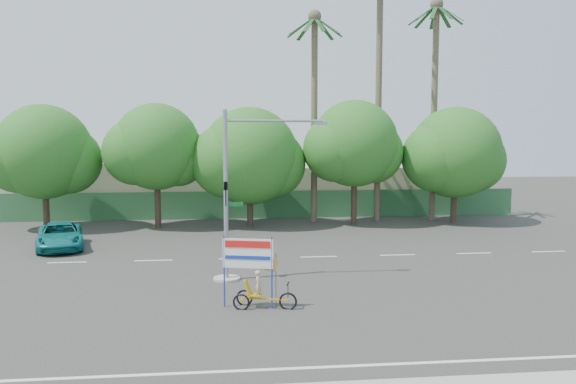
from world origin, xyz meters
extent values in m
plane|color=#33302D|center=(0.00, 0.00, 0.00)|extent=(120.00, 120.00, 0.00)
cube|color=#336B3D|center=(0.00, 21.50, 1.00)|extent=(38.00, 0.08, 2.00)
cube|color=#BDB597|center=(-10.00, 26.00, 2.00)|extent=(12.00, 8.00, 4.00)
cube|color=#BDB597|center=(8.00, 26.00, 1.80)|extent=(14.00, 8.00, 3.60)
cylinder|color=#473828|center=(-14.00, 18.00, 1.76)|extent=(0.40, 0.40, 3.52)
sphere|color=#1F5C1B|center=(-14.00, 18.00, 4.96)|extent=(6.00, 6.00, 6.00)
sphere|color=#1F5C1B|center=(-12.65, 18.30, 4.40)|extent=(4.32, 4.32, 4.32)
sphere|color=#1F5C1B|center=(-15.35, 17.75, 4.64)|extent=(4.56, 4.56, 4.56)
cylinder|color=#473828|center=(-7.00, 18.00, 1.87)|extent=(0.40, 0.40, 3.74)
sphere|color=#1F5C1B|center=(-7.00, 18.00, 5.27)|extent=(5.60, 5.60, 5.60)
sphere|color=#1F5C1B|center=(-5.74, 18.30, 4.68)|extent=(4.03, 4.03, 4.03)
sphere|color=#1F5C1B|center=(-8.26, 17.75, 4.93)|extent=(4.26, 4.26, 4.26)
cylinder|color=#473828|center=(-1.00, 18.00, 1.65)|extent=(0.40, 0.40, 3.30)
sphere|color=#1F5C1B|center=(-1.00, 18.00, 4.65)|extent=(6.40, 6.40, 6.40)
sphere|color=#1F5C1B|center=(0.44, 18.30, 4.12)|extent=(4.61, 4.61, 4.61)
sphere|color=#1F5C1B|center=(-2.44, 17.75, 4.35)|extent=(4.86, 4.86, 4.86)
cylinder|color=#473828|center=(6.00, 18.00, 1.94)|extent=(0.40, 0.40, 3.87)
sphere|color=#1F5C1B|center=(6.00, 18.00, 5.46)|extent=(5.80, 5.80, 5.80)
sphere|color=#1F5C1B|center=(7.30, 18.30, 4.84)|extent=(4.18, 4.18, 4.18)
sphere|color=#1F5C1B|center=(4.70, 17.75, 5.10)|extent=(4.41, 4.41, 4.41)
cylinder|color=#473828|center=(13.00, 18.00, 1.72)|extent=(0.40, 0.40, 3.43)
sphere|color=#1F5C1B|center=(13.00, 18.00, 4.84)|extent=(6.20, 6.20, 6.20)
sphere|color=#1F5C1B|center=(14.39, 18.30, 4.29)|extent=(4.46, 4.46, 4.46)
sphere|color=#1F5C1B|center=(11.61, 17.75, 4.52)|extent=(4.71, 4.71, 4.71)
cylinder|color=#70604C|center=(8.00, 19.50, 8.50)|extent=(0.44, 0.44, 17.00)
cylinder|color=#70604C|center=(12.00, 19.50, 7.50)|extent=(0.44, 0.44, 15.00)
sphere|color=#70604C|center=(12.00, 19.50, 15.00)|extent=(0.90, 0.90, 0.90)
cube|color=#1C4C21|center=(12.94, 19.50, 14.34)|extent=(1.91, 0.28, 1.36)
cube|color=#1C4C21|center=(12.72, 20.11, 14.34)|extent=(1.65, 1.44, 1.36)
cube|color=#1C4C21|center=(12.16, 20.43, 14.34)|extent=(0.61, 1.93, 1.36)
cube|color=#1C4C21|center=(11.53, 20.32, 14.34)|extent=(1.20, 1.80, 1.36)
cube|color=#1C4C21|center=(11.11, 19.82, 14.34)|extent=(1.89, 0.92, 1.36)
cube|color=#1C4C21|center=(11.11, 19.18, 14.34)|extent=(1.89, 0.92, 1.36)
cube|color=#1C4C21|center=(11.53, 18.68, 14.34)|extent=(1.20, 1.80, 1.36)
cube|color=#1C4C21|center=(12.16, 18.57, 14.34)|extent=(0.61, 1.93, 1.36)
cube|color=#1C4C21|center=(12.72, 18.89, 14.34)|extent=(1.65, 1.44, 1.36)
cylinder|color=#70604C|center=(3.50, 19.50, 7.00)|extent=(0.44, 0.44, 14.00)
sphere|color=#70604C|center=(3.50, 19.50, 14.00)|extent=(0.90, 0.90, 0.90)
cube|color=#1C4C21|center=(4.44, 19.50, 13.34)|extent=(1.91, 0.28, 1.36)
cube|color=#1C4C21|center=(4.22, 20.11, 13.34)|extent=(1.65, 1.44, 1.36)
cube|color=#1C4C21|center=(3.66, 20.43, 13.34)|extent=(0.61, 1.93, 1.36)
cube|color=#1C4C21|center=(3.03, 20.32, 13.34)|extent=(1.20, 1.80, 1.36)
cube|color=#1C4C21|center=(2.61, 19.82, 13.34)|extent=(1.89, 0.92, 1.36)
cube|color=#1C4C21|center=(2.61, 19.18, 13.34)|extent=(1.89, 0.92, 1.36)
cube|color=#1C4C21|center=(3.03, 18.68, 13.34)|extent=(1.20, 1.80, 1.36)
cube|color=#1C4C21|center=(3.66, 18.57, 13.34)|extent=(0.61, 1.93, 1.36)
cube|color=#1C4C21|center=(4.22, 18.89, 13.34)|extent=(1.65, 1.44, 1.36)
cylinder|color=gray|center=(-2.50, 4.00, 0.05)|extent=(1.10, 1.10, 0.10)
cylinder|color=gray|center=(-2.50, 4.00, 3.50)|extent=(0.18, 0.18, 7.00)
cylinder|color=gray|center=(-0.50, 4.00, 6.55)|extent=(4.00, 0.10, 0.10)
cube|color=gray|center=(1.40, 4.00, 6.45)|extent=(0.55, 0.20, 0.12)
imported|color=black|center=(-2.50, 3.78, 3.60)|extent=(0.16, 0.20, 1.00)
cube|color=#14662D|center=(-2.15, 4.00, 3.15)|extent=(0.70, 0.04, 0.18)
torus|color=black|center=(-0.39, -0.25, 0.28)|extent=(0.63, 0.22, 0.63)
torus|color=black|center=(-1.86, 0.38, 0.26)|extent=(0.59, 0.21, 0.59)
torus|color=black|center=(-1.99, -0.13, 0.26)|extent=(0.59, 0.21, 0.59)
cube|color=gold|center=(-1.16, -0.06, 0.33)|extent=(1.55, 0.43, 0.06)
cube|color=gold|center=(-1.93, 0.13, 0.28)|extent=(0.19, 0.56, 0.05)
cube|color=gold|center=(-1.52, 0.03, 0.47)|extent=(0.55, 0.49, 0.06)
cube|color=gold|center=(-1.76, 0.09, 0.73)|extent=(0.30, 0.43, 0.50)
cylinder|color=black|center=(-0.39, -0.25, 0.65)|extent=(0.03, 0.03, 0.51)
cube|color=black|center=(-0.39, -0.25, 0.90)|extent=(0.14, 0.42, 0.04)
imported|color=#CCB284|center=(-1.38, -0.01, 0.82)|extent=(0.32, 0.41, 1.00)
cylinder|color=#173AB1|center=(-2.56, 0.28, 1.26)|extent=(0.06, 0.06, 2.51)
cylinder|color=#173AB1|center=(-0.93, -0.12, 1.26)|extent=(0.06, 0.06, 2.51)
cube|color=white|center=(-1.75, 0.08, 1.91)|extent=(1.73, 0.47, 1.02)
cube|color=red|center=(-1.75, 0.05, 2.23)|extent=(1.54, 0.39, 0.24)
cube|color=#173AB1|center=(-1.75, 0.05, 1.77)|extent=(1.54, 0.39, 0.13)
cylinder|color=black|center=(-0.80, -0.15, 0.98)|extent=(0.02, 0.02, 1.95)
cube|color=red|center=(-1.11, -0.07, 1.58)|extent=(0.81, 0.22, 0.61)
imported|color=#117677|center=(-11.30, 11.49, 0.68)|extent=(3.47, 5.31, 1.36)
camera|label=1|loc=(-2.35, -18.91, 5.90)|focal=35.00mm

